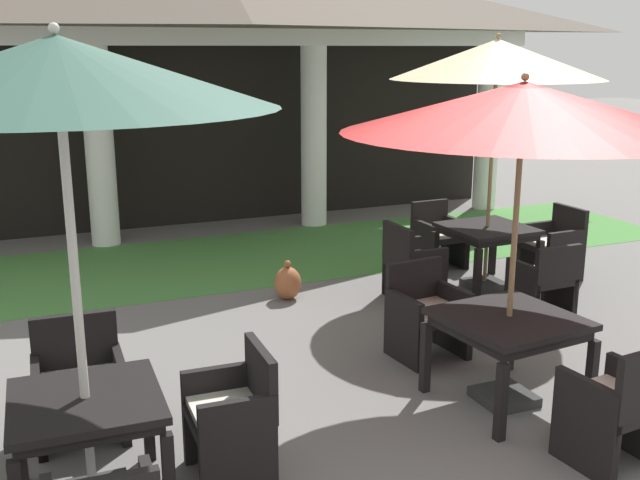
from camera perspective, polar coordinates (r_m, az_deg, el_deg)
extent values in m
plane|color=slate|center=(5.46, 13.36, -16.63)|extent=(60.00, 60.00, 0.00)
cylinder|color=white|center=(11.13, -16.40, 6.73)|extent=(0.41, 0.41, 2.81)
cylinder|color=white|center=(11.95, -0.48, 7.80)|extent=(0.41, 0.41, 2.81)
cylinder|color=white|center=(13.53, 12.61, 8.23)|extent=(0.41, 0.41, 2.81)
cube|color=white|center=(11.35, -8.44, 15.01)|extent=(10.64, 0.70, 0.24)
cube|color=black|center=(12.30, -9.25, 7.80)|extent=(10.44, 0.16, 2.81)
cube|color=#47843D|center=(10.27, -5.70, -1.35)|extent=(12.84, 2.72, 0.01)
cube|color=black|center=(4.85, -17.39, -11.57)|extent=(0.92, 0.92, 0.05)
cube|color=black|center=(4.88, -17.33, -12.19)|extent=(0.85, 0.85, 0.07)
cube|color=black|center=(5.40, -21.87, -13.94)|extent=(0.07, 0.07, 0.62)
cube|color=black|center=(5.43, -12.93, -13.08)|extent=(0.07, 0.07, 0.62)
cylinder|color=beige|center=(4.63, -17.94, -4.88)|extent=(0.06, 0.06, 2.61)
cone|color=#33594C|center=(4.39, -19.31, 11.96)|extent=(2.42, 2.42, 0.40)
sphere|color=beige|center=(4.39, -19.57, 14.92)|extent=(0.06, 0.06, 0.06)
cube|color=black|center=(5.78, -17.77, -10.75)|extent=(0.63, 0.52, 0.07)
cube|color=silver|center=(5.75, -17.82, -10.20)|extent=(0.58, 0.48, 0.05)
cube|color=black|center=(5.89, -18.12, -7.49)|extent=(0.62, 0.08, 0.46)
cube|color=black|center=(5.83, -14.85, -11.21)|extent=(0.08, 0.50, 0.61)
cube|color=black|center=(5.81, -20.58, -11.75)|extent=(0.08, 0.50, 0.61)
cube|color=black|center=(5.68, -14.58, -13.33)|extent=(0.06, 0.06, 0.36)
cube|color=black|center=(5.67, -20.34, -13.88)|extent=(0.06, 0.06, 0.36)
cube|color=black|center=(6.08, -15.09, -11.44)|extent=(0.06, 0.06, 0.36)
cube|color=black|center=(6.07, -20.43, -11.94)|extent=(0.06, 0.06, 0.36)
cube|color=black|center=(5.08, -7.01, -13.27)|extent=(0.52, 0.59, 0.07)
cube|color=silver|center=(5.05, -7.03, -12.67)|extent=(0.48, 0.54, 0.05)
cube|color=black|center=(5.02, -4.51, -10.37)|extent=(0.08, 0.57, 0.43)
cube|color=black|center=(4.90, -6.19, -15.56)|extent=(0.50, 0.08, 0.68)
cube|color=black|center=(5.35, -7.69, -12.86)|extent=(0.50, 0.08, 0.68)
cube|color=black|center=(4.93, -8.78, -17.33)|extent=(0.06, 0.06, 0.39)
cube|color=black|center=(5.37, -10.00, -14.56)|extent=(0.06, 0.06, 0.39)
cube|color=black|center=(5.03, -3.62, -16.53)|extent=(0.06, 0.06, 0.39)
cube|color=black|center=(5.46, -5.28, -13.90)|extent=(0.06, 0.06, 0.39)
cube|color=black|center=(6.12, 14.17, -5.82)|extent=(1.08, 1.08, 0.05)
cube|color=black|center=(6.14, 14.13, -6.40)|extent=(0.99, 0.99, 0.08)
cube|color=black|center=(5.68, 13.59, -11.88)|extent=(0.08, 0.08, 0.60)
cube|color=black|center=(6.29, 19.91, -9.72)|extent=(0.08, 0.08, 0.60)
cube|color=black|center=(6.32, 8.01, -8.83)|extent=(0.08, 0.08, 0.60)
cube|color=black|center=(6.87, 14.22, -7.20)|extent=(0.08, 0.08, 0.60)
cube|color=#2D2D2D|center=(6.38, 13.79, -11.47)|extent=(0.43, 0.43, 0.08)
cylinder|color=olive|center=(5.99, 14.43, -1.77)|extent=(0.04, 0.04, 2.32)
cone|color=maroon|center=(5.78, 15.18, 9.70)|extent=(2.70, 2.70, 0.38)
sphere|color=olive|center=(5.77, 15.32, 11.86)|extent=(0.06, 0.06, 0.06)
cube|color=black|center=(6.97, 8.26, -5.69)|extent=(0.65, 0.59, 0.07)
cube|color=silver|center=(6.95, 8.28, -5.23)|extent=(0.60, 0.55, 0.05)
cube|color=black|center=(7.08, 7.13, -3.20)|extent=(0.60, 0.12, 0.43)
cube|color=black|center=(7.16, 10.04, -5.93)|extent=(0.11, 0.54, 0.63)
cube|color=black|center=(6.85, 6.34, -6.76)|extent=(0.11, 0.54, 0.63)
cube|color=black|center=(7.03, 11.16, -7.55)|extent=(0.06, 0.06, 0.37)
cube|color=black|center=(6.72, 7.55, -8.45)|extent=(0.06, 0.06, 0.37)
cube|color=black|center=(7.38, 8.78, -6.36)|extent=(0.06, 0.06, 0.37)
cube|color=black|center=(7.08, 5.25, -7.15)|extent=(0.06, 0.06, 0.37)
cube|color=black|center=(5.58, 21.29, -11.61)|extent=(0.58, 0.59, 0.07)
cube|color=silver|center=(5.56, 21.35, -11.06)|extent=(0.54, 0.54, 0.05)
cube|color=black|center=(5.45, 19.46, -13.17)|extent=(0.11, 0.54, 0.66)
cube|color=black|center=(5.80, 22.84, -11.78)|extent=(0.11, 0.54, 0.66)
cube|color=black|center=(5.66, 17.57, -13.51)|extent=(0.06, 0.06, 0.39)
cube|color=black|center=(5.98, 20.85, -12.20)|extent=(0.06, 0.06, 0.39)
cube|color=black|center=(5.38, 21.34, -15.36)|extent=(0.06, 0.06, 0.39)
cube|color=black|center=(8.99, 12.60, 0.87)|extent=(0.96, 0.96, 0.05)
cube|color=black|center=(9.00, 12.58, 0.50)|extent=(0.88, 0.88, 0.07)
cube|color=black|center=(8.51, 11.86, -2.72)|extent=(0.07, 0.07, 0.64)
cube|color=black|center=(9.04, 16.27, -2.00)|extent=(0.07, 0.07, 0.64)
cube|color=black|center=(9.19, 8.70, -1.30)|extent=(0.07, 0.07, 0.64)
cube|color=black|center=(9.67, 12.98, -0.71)|extent=(0.07, 0.07, 0.64)
cube|color=#2D2D2D|center=(9.17, 12.36, -3.30)|extent=(0.43, 0.43, 0.08)
cylinder|color=olive|center=(8.88, 12.80, 4.49)|extent=(0.04, 0.04, 2.61)
cone|color=beige|center=(8.75, 13.30, 13.21)|extent=(2.38, 2.38, 0.44)
sphere|color=olive|center=(8.75, 13.39, 14.84)|extent=(0.06, 0.06, 0.06)
cube|color=black|center=(9.84, 9.08, 0.26)|extent=(0.55, 0.58, 0.07)
cube|color=silver|center=(9.83, 9.09, 0.60)|extent=(0.51, 0.53, 0.05)
cube|color=black|center=(10.00, 8.31, 1.89)|extent=(0.54, 0.08, 0.39)
cube|color=black|center=(10.00, 10.25, -0.13)|extent=(0.08, 0.57, 0.62)
cube|color=black|center=(9.73, 7.83, -0.43)|extent=(0.08, 0.57, 0.62)
cube|color=black|center=(9.83, 11.02, -1.17)|extent=(0.06, 0.06, 0.37)
cube|color=black|center=(9.56, 8.66, -1.50)|extent=(0.06, 0.06, 0.37)
cube|color=black|center=(10.23, 9.38, -0.48)|extent=(0.06, 0.06, 0.37)
cube|color=black|center=(9.98, 7.07, -0.78)|extent=(0.06, 0.06, 0.37)
cube|color=black|center=(8.53, 7.19, -1.83)|extent=(0.50, 0.62, 0.07)
cube|color=silver|center=(8.51, 7.21, -1.44)|extent=(0.46, 0.57, 0.05)
cube|color=black|center=(8.35, 5.95, -0.34)|extent=(0.08, 0.61, 0.43)
cube|color=black|center=(8.78, 6.21, -1.91)|extent=(0.48, 0.07, 0.65)
cube|color=black|center=(8.32, 8.19, -2.89)|extent=(0.48, 0.07, 0.65)
cube|color=black|center=(8.92, 7.39, -2.60)|extent=(0.06, 0.06, 0.38)
cube|color=black|center=(8.48, 9.34, -3.57)|extent=(0.06, 0.06, 0.38)
cube|color=black|center=(8.71, 5.01, -2.95)|extent=(0.06, 0.06, 0.38)
cube|color=black|center=(8.26, 6.88, -3.97)|extent=(0.06, 0.06, 0.38)
cube|color=black|center=(9.68, 17.15, -0.49)|extent=(0.58, 0.58, 0.07)
cube|color=silver|center=(9.66, 17.17, -0.15)|extent=(0.54, 0.54, 0.05)
cube|color=black|center=(9.79, 18.42, 1.14)|extent=(0.08, 0.57, 0.45)
cube|color=black|center=(9.51, 18.16, -1.27)|extent=(0.57, 0.08, 0.65)
cube|color=black|center=(9.89, 16.11, -0.53)|extent=(0.57, 0.08, 0.65)
cube|color=black|center=(9.39, 16.90, -2.30)|extent=(0.06, 0.06, 0.36)
cube|color=black|center=(9.76, 14.93, -1.53)|extent=(0.06, 0.06, 0.36)
cube|color=black|center=(9.72, 19.18, -1.91)|extent=(0.06, 0.06, 0.36)
cube|color=black|center=(10.08, 17.19, -1.18)|extent=(0.06, 0.06, 0.36)
cube|color=black|center=(8.35, 16.50, -2.87)|extent=(0.58, 0.51, 0.07)
cube|color=silver|center=(8.33, 16.53, -2.48)|extent=(0.53, 0.47, 0.05)
cube|color=black|center=(8.12, 17.66, -1.77)|extent=(0.57, 0.08, 0.38)
cube|color=black|center=(8.21, 15.07, -3.69)|extent=(0.07, 0.50, 0.60)
cube|color=black|center=(8.54, 17.79, -3.18)|extent=(0.07, 0.50, 0.60)
cube|color=black|center=(8.41, 14.11, -4.08)|extent=(0.06, 0.06, 0.35)
cube|color=black|center=(8.73, 16.73, -3.59)|extent=(0.06, 0.06, 0.35)
cube|color=black|center=(8.09, 16.04, -4.95)|extent=(0.06, 0.06, 0.35)
cube|color=black|center=(8.42, 18.69, -4.40)|extent=(0.06, 0.06, 0.35)
ellipsoid|color=#9E5633|center=(8.53, -2.47, -3.29)|extent=(0.31, 0.31, 0.38)
sphere|color=#9E5633|center=(8.46, -2.48, -1.82)|extent=(0.08, 0.08, 0.08)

